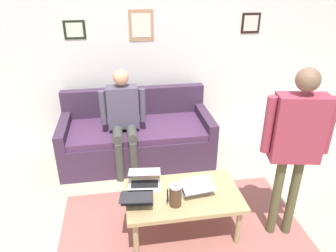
{
  "coord_description": "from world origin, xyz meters",
  "views": [
    {
      "loc": [
        0.47,
        2.13,
        2.28
      ],
      "look_at": [
        -0.02,
        -0.87,
        0.8
      ],
      "focal_mm": 33.62,
      "sensor_mm": 36.0,
      "label": 1
    }
  ],
  "objects": [
    {
      "name": "person_seated",
      "position": [
        0.44,
        -1.38,
        0.73
      ],
      "size": [
        0.55,
        0.51,
        1.28
      ],
      "color": "#40423C",
      "rests_on": "ground_plane"
    },
    {
      "name": "coffee_table",
      "position": [
        -0.05,
        -0.17,
        0.38
      ],
      "size": [
        1.07,
        0.64,
        0.43
      ],
      "color": "tan",
      "rests_on": "ground_plane"
    },
    {
      "name": "french_press",
      "position": [
        0.05,
        -0.03,
        0.54
      ],
      "size": [
        0.13,
        0.11,
        0.24
      ],
      "color": "#4C3323",
      "rests_on": "coffee_table"
    },
    {
      "name": "laptop_center",
      "position": [
        0.29,
        -0.37,
        0.47
      ],
      "size": [
        0.34,
        0.32,
        0.14
      ],
      "color": "silver",
      "rests_on": "coffee_table"
    },
    {
      "name": "laptop_right",
      "position": [
        0.38,
        -0.13,
        0.47
      ],
      "size": [
        0.32,
        0.35,
        0.13
      ],
      "color": "#28282D",
      "rests_on": "coffee_table"
    },
    {
      "name": "couch",
      "position": [
        0.28,
        -1.61,
        0.3
      ],
      "size": [
        1.94,
        0.91,
        0.88
      ],
      "color": "#3D2940",
      "rests_on": "ground_plane"
    },
    {
      "name": "person_standing",
      "position": [
        -0.97,
        0.01,
        1.05
      ],
      "size": [
        0.58,
        0.26,
        1.64
      ],
      "color": "brown",
      "rests_on": "ground_plane"
    },
    {
      "name": "area_rug",
      "position": [
        -0.05,
        -0.07,
        0.0
      ],
      "size": [
        2.36,
        1.57,
        0.01
      ],
      "primitive_type": "cube",
      "color": "#9A5A53",
      "rests_on": "ground_plane"
    },
    {
      "name": "laptop_left",
      "position": [
        -0.17,
        -0.19,
        0.47
      ],
      "size": [
        0.33,
        0.31,
        0.13
      ],
      "color": "silver",
      "rests_on": "coffee_table"
    },
    {
      "name": "back_wall",
      "position": [
        -0.0,
        -2.2,
        1.35
      ],
      "size": [
        7.04,
        0.11,
        2.7
      ],
      "color": "silver",
      "rests_on": "ground_plane"
    },
    {
      "name": "ground_plane",
      "position": [
        0.0,
        0.0,
        0.0
      ],
      "size": [
        7.68,
        7.68,
        0.0
      ],
      "primitive_type": "plane",
      "color": "#BCAA8E"
    }
  ]
}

